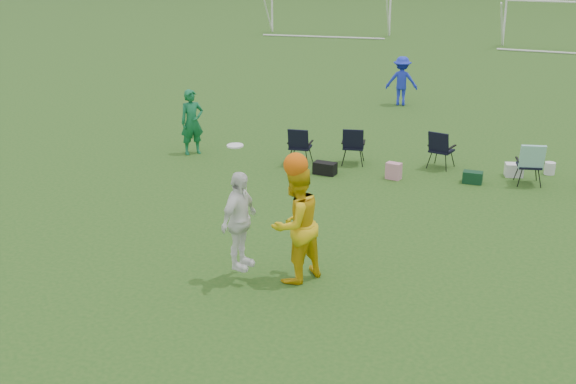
% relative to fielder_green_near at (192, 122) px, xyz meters
% --- Properties ---
extents(ground, '(260.00, 260.00, 0.00)m').
position_rel_fielder_green_near_xyz_m(ground, '(5.96, -7.56, -0.87)').
color(ground, '#225119').
rests_on(ground, ground).
extents(fielder_green_near, '(0.74, 0.74, 1.74)m').
position_rel_fielder_green_near_xyz_m(fielder_green_near, '(0.00, 0.00, 0.00)').
color(fielder_green_near, '#12683A').
rests_on(fielder_green_near, ground).
extents(fielder_blue, '(1.17, 0.78, 1.68)m').
position_rel_fielder_green_near_xyz_m(fielder_blue, '(4.05, 7.91, -0.03)').
color(fielder_blue, '#1C2ED4').
rests_on(fielder_blue, ground).
extents(center_contest, '(1.67, 1.51, 2.35)m').
position_rel_fielder_green_near_xyz_m(center_contest, '(4.82, -6.39, 0.19)').
color(center_contest, white).
rests_on(center_contest, ground).
extents(sideline_setup, '(9.23, 2.16, 1.77)m').
position_rel_fielder_green_near_xyz_m(sideline_setup, '(7.58, 0.50, -0.34)').
color(sideline_setup, '#103D15').
rests_on(sideline_setup, ground).
extents(goal_left, '(7.39, 0.76, 2.46)m').
position_rel_fielder_green_near_xyz_m(goal_left, '(-4.04, 26.44, 1.05)').
color(goal_left, white).
rests_on(goal_left, ground).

